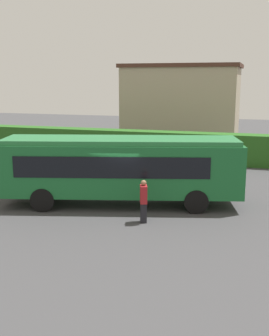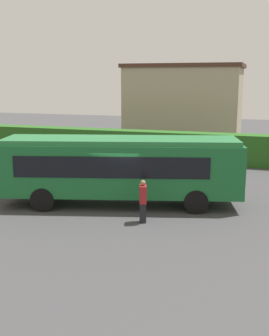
% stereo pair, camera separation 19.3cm
% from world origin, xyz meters
% --- Properties ---
extents(ground_plane, '(87.83, 87.83, 0.00)m').
position_xyz_m(ground_plane, '(0.00, 0.00, 0.00)').
color(ground_plane, '#424244').
extents(bus_green, '(10.54, 4.96, 2.95)m').
position_xyz_m(bus_green, '(0.13, 0.24, 1.72)').
color(bus_green, '#19602D').
rests_on(bus_green, ground_plane).
extents(person_center, '(0.40, 0.52, 1.67)m').
position_xyz_m(person_center, '(1.72, -1.72, 0.87)').
color(person_center, black).
rests_on(person_center, ground_plane).
extents(hedge_row, '(55.91, 1.37, 1.99)m').
position_xyz_m(hedge_row, '(0.00, 10.78, 0.99)').
color(hedge_row, '#29601F').
rests_on(hedge_row, ground_plane).
extents(depot_building, '(9.29, 5.59, 6.61)m').
position_xyz_m(depot_building, '(-0.53, 17.58, 3.31)').
color(depot_building, tan).
rests_on(depot_building, ground_plane).
extents(traffic_cone, '(0.36, 0.36, 0.60)m').
position_xyz_m(traffic_cone, '(3.55, 5.53, 0.30)').
color(traffic_cone, orange).
rests_on(traffic_cone, ground_plane).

